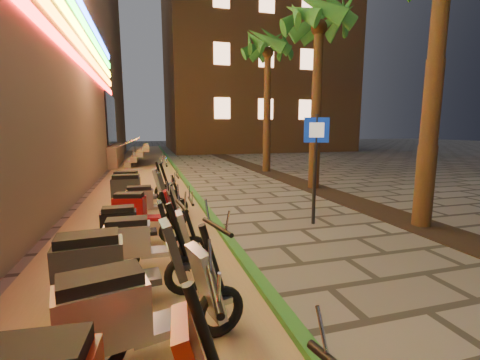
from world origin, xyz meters
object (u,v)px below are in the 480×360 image
object	(u,v)px
pedestrian_sign	(316,154)
scooter_9	(137,189)
scooter_4	(115,265)
scooter_8	(150,200)
scooter_6	(132,224)
scooter_10	(135,184)
scooter_7	(141,209)
scooter_5	(144,241)
scooter_3	(136,310)

from	to	relation	value
pedestrian_sign	scooter_9	world-z (taller)	pedestrian_sign
scooter_4	scooter_8	distance (m)	4.15
scooter_6	scooter_10	world-z (taller)	scooter_10
pedestrian_sign	scooter_10	bearing A→B (deg)	157.73
scooter_7	scooter_9	world-z (taller)	scooter_9
scooter_8	scooter_9	bearing A→B (deg)	106.31
scooter_5	scooter_8	xyz separation A→B (m)	(0.10, 3.12, -0.02)
scooter_3	scooter_6	distance (m)	3.21
scooter_6	scooter_10	size ratio (longest dim) A/B	0.85
scooter_6	scooter_8	distance (m)	2.04
scooter_3	scooter_5	xyz separation A→B (m)	(0.06, 2.10, -0.07)
scooter_5	scooter_10	size ratio (longest dim) A/B	0.91
pedestrian_sign	scooter_7	world-z (taller)	pedestrian_sign
scooter_3	scooter_4	size ratio (longest dim) A/B	0.99
scooter_3	scooter_5	size ratio (longest dim) A/B	1.14
scooter_5	scooter_10	xyz separation A→B (m)	(-0.30, 5.15, 0.05)
scooter_5	scooter_9	xyz separation A→B (m)	(-0.23, 4.17, 0.06)
scooter_6	scooter_7	world-z (taller)	scooter_7
scooter_6	scooter_7	distance (m)	1.03
scooter_3	scooter_8	bearing A→B (deg)	74.61
scooter_6	scooter_9	xyz separation A→B (m)	(-0.00, 3.07, 0.10)
scooter_7	scooter_10	world-z (taller)	scooter_10
scooter_5	scooter_8	size ratio (longest dim) A/B	1.05
scooter_5	scooter_8	bearing A→B (deg)	88.88
scooter_5	scooter_9	world-z (taller)	scooter_9
scooter_3	scooter_7	size ratio (longest dim) A/B	1.16
pedestrian_sign	scooter_7	bearing A→B (deg)	-169.20
scooter_3	scooter_8	size ratio (longest dim) A/B	1.20
scooter_4	scooter_8	bearing A→B (deg)	79.13
scooter_4	scooter_9	world-z (taller)	scooter_4
scooter_4	scooter_7	world-z (taller)	scooter_4
scooter_10	pedestrian_sign	bearing A→B (deg)	-31.81
pedestrian_sign	scooter_3	size ratio (longest dim) A/B	1.40
scooter_6	scooter_7	size ratio (longest dim) A/B	0.95
pedestrian_sign	scooter_9	xyz separation A→B (m)	(-3.99, 2.64, -1.09)
scooter_3	scooter_5	bearing A→B (deg)	74.75
scooter_9	scooter_10	distance (m)	0.98
scooter_7	scooter_8	size ratio (longest dim) A/B	1.03
scooter_7	scooter_3	bearing A→B (deg)	-76.84
pedestrian_sign	scooter_4	world-z (taller)	pedestrian_sign
scooter_6	scooter_9	bearing A→B (deg)	87.71
scooter_9	scooter_7	bearing A→B (deg)	-84.35
pedestrian_sign	scooter_8	distance (m)	4.16
scooter_5	scooter_7	world-z (taller)	scooter_5
scooter_5	scooter_3	bearing A→B (deg)	-90.88
scooter_4	scooter_8	size ratio (longest dim) A/B	1.21
pedestrian_sign	scooter_8	world-z (taller)	pedestrian_sign
scooter_5	scooter_7	xyz separation A→B (m)	(-0.09, 2.12, -0.01)
scooter_5	scooter_6	distance (m)	1.12
pedestrian_sign	scooter_6	bearing A→B (deg)	-154.38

